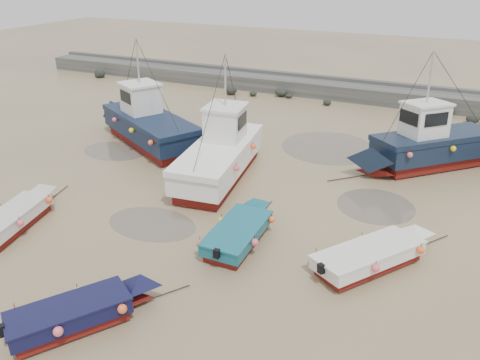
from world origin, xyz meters
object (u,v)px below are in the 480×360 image
object	(u,v)px
dinghy_1	(82,310)
dinghy_2	(241,229)
dinghy_3	(377,253)
dinghy_0	(18,214)
cabin_boat_0	(145,122)
person	(173,152)
cabin_boat_1	(223,151)
cabin_boat_2	(427,144)

from	to	relation	value
dinghy_1	dinghy_2	xyz separation A→B (m)	(2.51, 6.46, 0.00)
dinghy_1	dinghy_3	distance (m)	10.46
dinghy_0	cabin_boat_0	bearing A→B (deg)	82.28
dinghy_1	person	bearing A→B (deg)	146.01
dinghy_0	dinghy_1	distance (m)	7.61
cabin_boat_1	dinghy_0	bearing A→B (deg)	-131.18
cabin_boat_0	cabin_boat_1	world-z (taller)	same
cabin_boat_1	person	distance (m)	4.64
dinghy_1	cabin_boat_0	size ratio (longest dim) A/B	0.51
cabin_boat_2	dinghy_1	bearing A→B (deg)	110.41
cabin_boat_1	dinghy_1	bearing A→B (deg)	-92.34
cabin_boat_1	dinghy_2	bearing A→B (deg)	-64.75
cabin_boat_2	cabin_boat_0	bearing A→B (deg)	57.32
dinghy_1	cabin_boat_1	world-z (taller)	cabin_boat_1
cabin_boat_2	dinghy_0	bearing A→B (deg)	88.71
cabin_boat_0	dinghy_0	bearing A→B (deg)	-146.22
dinghy_0	cabin_boat_0	world-z (taller)	cabin_boat_0
cabin_boat_1	person	xyz separation A→B (m)	(-4.15, 1.59, -1.32)
dinghy_0	cabin_boat_2	world-z (taller)	cabin_boat_2
dinghy_1	person	distance (m)	14.59
dinghy_3	cabin_boat_0	bearing A→B (deg)	-169.62
dinghy_1	cabin_boat_0	xyz separation A→B (m)	(-7.53, 14.34, 0.76)
cabin_boat_1	person	world-z (taller)	cabin_boat_1
dinghy_0	cabin_boat_2	xyz separation A→B (m)	(15.29, 13.73, 0.80)
cabin_boat_0	person	size ratio (longest dim) A/B	5.80
dinghy_0	cabin_boat_0	distance (m)	10.79
cabin_boat_1	cabin_boat_0	bearing A→B (deg)	152.92
cabin_boat_2	person	bearing A→B (deg)	61.91
dinghy_0	person	xyz separation A→B (m)	(1.48, 10.00, -0.54)
cabin_boat_2	cabin_boat_1	bearing A→B (deg)	75.62
cabin_boat_1	person	size ratio (longest dim) A/B	6.08
cabin_boat_1	cabin_boat_2	distance (m)	11.03
dinghy_1	cabin_boat_1	distance (m)	12.10
dinghy_0	cabin_boat_1	xyz separation A→B (m)	(5.63, 8.41, 0.77)
dinghy_1	dinghy_2	world-z (taller)	same
dinghy_2	cabin_boat_1	world-z (taller)	cabin_boat_1
dinghy_2	person	world-z (taller)	dinghy_2
dinghy_1	cabin_boat_2	xyz separation A→B (m)	(8.60, 17.35, 0.80)
dinghy_2	cabin_boat_0	world-z (taller)	cabin_boat_0
dinghy_1	cabin_boat_1	size ratio (longest dim) A/B	0.48
cabin_boat_1	cabin_boat_2	xyz separation A→B (m)	(9.66, 5.32, 0.03)
dinghy_2	person	size ratio (longest dim) A/B	3.32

